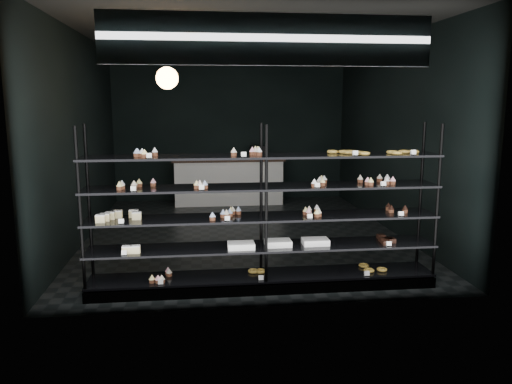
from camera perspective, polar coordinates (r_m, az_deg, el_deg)
room at (r=8.00m, az=-1.55°, el=6.37°), size 5.01×6.01×3.20m
display_shelf at (r=5.75m, az=0.63°, el=-5.03°), size 4.00×0.50×1.91m
signage at (r=5.11m, az=1.50°, el=17.03°), size 3.30×0.05×0.50m
pendant_lamp at (r=6.75m, az=-10.13°, el=12.71°), size 0.29×0.29×0.87m
service_counter at (r=10.60m, az=-3.11°, el=1.37°), size 2.34×0.65×1.23m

